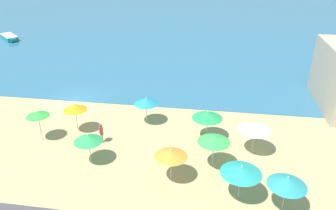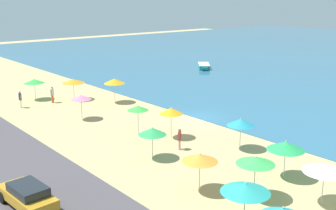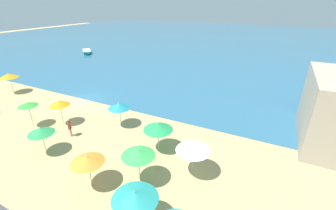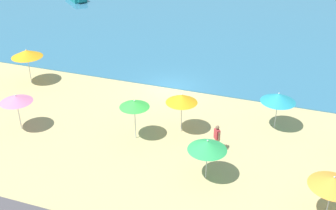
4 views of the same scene
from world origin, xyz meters
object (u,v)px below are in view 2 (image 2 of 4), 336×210
beach_umbrella_12 (81,97)px  bather_0 (52,94)px  beach_umbrella_4 (256,161)px  skiff_nearshore (204,66)px  bather_1 (20,99)px  beach_umbrella_10 (200,158)px  beach_umbrella_8 (152,131)px  beach_umbrella_9 (241,122)px  bather_2 (180,138)px  beach_umbrella_13 (114,81)px  beach_umbrella_2 (73,81)px  parked_car_0 (27,195)px  beach_umbrella_3 (138,108)px  beach_umbrella_6 (171,111)px  beach_umbrella_0 (286,146)px  beach_umbrella_11 (34,81)px  beach_umbrella_5 (325,168)px  beach_umbrella_1 (245,188)px

beach_umbrella_12 → bather_0: size_ratio=1.33×
beach_umbrella_4 → beach_umbrella_12: (-20.36, 0.23, -0.20)m
skiff_nearshore → bather_1: bearing=-80.9°
bather_1 → beach_umbrella_10: bearing=1.9°
beach_umbrella_8 → beach_umbrella_9: beach_umbrella_9 is taller
bather_2 → beach_umbrella_13: bearing=164.8°
beach_umbrella_8 → skiff_nearshore: (-24.59, 29.29, -1.58)m
beach_umbrella_9 → beach_umbrella_2: bearing=-174.4°
beach_umbrella_13 → parked_car_0: size_ratio=0.64×
bather_2 → beach_umbrella_4: bearing=-12.7°
beach_umbrella_3 → beach_umbrella_4: beach_umbrella_4 is taller
beach_umbrella_6 → bather_0: beach_umbrella_6 is taller
beach_umbrella_0 → beach_umbrella_8: (-7.88, -4.38, -0.11)m
beach_umbrella_6 → beach_umbrella_13: 13.04m
beach_umbrella_11 → beach_umbrella_13: bearing=41.7°
beach_umbrella_9 → beach_umbrella_13: bearing=178.1°
beach_umbrella_2 → beach_umbrella_4: bearing=-6.8°
beach_umbrella_0 → beach_umbrella_12: (-19.77, -3.46, -0.03)m
beach_umbrella_6 → beach_umbrella_5: bearing=-3.7°
beach_umbrella_2 → beach_umbrella_11: size_ratio=1.05×
beach_umbrella_8 → beach_umbrella_11: (-22.06, 0.72, 0.07)m
beach_umbrella_3 → beach_umbrella_10: 11.22m
bather_1 → skiff_nearshore: 31.60m
beach_umbrella_10 → bather_0: bearing=174.1°
beach_umbrella_3 → beach_umbrella_13: (-10.42, 4.46, 0.07)m
beach_umbrella_0 → beach_umbrella_8: size_ratio=1.06×
beach_umbrella_8 → bather_2: size_ratio=1.44×
skiff_nearshore → beach_umbrella_8: bearing=-50.0°
beach_umbrella_0 → beach_umbrella_8: 9.02m
beach_umbrella_1 → beach_umbrella_5: size_ratio=1.02×
beach_umbrella_10 → beach_umbrella_2: bearing=168.7°
beach_umbrella_0 → beach_umbrella_5: size_ratio=1.02×
beach_umbrella_6 → parked_car_0: bearing=-73.4°
beach_umbrella_3 → beach_umbrella_12: (-7.02, -1.37, -0.19)m
beach_umbrella_2 → skiff_nearshore: 25.93m
beach_umbrella_8 → skiff_nearshore: bearing=130.0°
beach_umbrella_10 → beach_umbrella_5: bearing=36.3°
beach_umbrella_2 → beach_umbrella_3: 14.49m
beach_umbrella_1 → beach_umbrella_8: 10.34m
beach_umbrella_4 → beach_umbrella_13: beach_umbrella_13 is taller
beach_umbrella_1 → bather_2: size_ratio=1.52×
beach_umbrella_10 → bather_1: bearing=-178.1°
bather_2 → beach_umbrella_2: bearing=175.9°
beach_umbrella_0 → beach_umbrella_4: 3.74m
beach_umbrella_5 → beach_umbrella_4: bearing=-141.2°
beach_umbrella_10 → parked_car_0: 9.71m
beach_umbrella_11 → beach_umbrella_12: size_ratio=1.00×
beach_umbrella_0 → bather_1: bearing=-167.1°
bather_0 → bather_2: 19.45m
beach_umbrella_1 → beach_umbrella_10: bearing=166.0°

